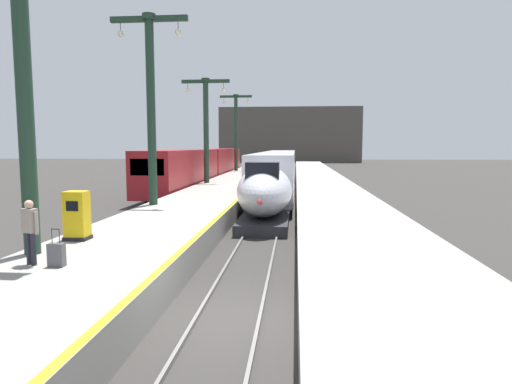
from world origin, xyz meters
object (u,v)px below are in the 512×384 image
object	(u,v)px
passenger_near_edge	(30,227)
ticket_machine_yellow	(77,217)
station_column_distant	(236,125)
station_column_near	(22,25)
rolling_suitcase	(57,255)
station_column_mid	(151,93)
highspeed_train_main	(277,172)
station_column_far	(206,120)
regional_train_adjacent	(204,165)

from	to	relation	value
passenger_near_edge	ticket_machine_yellow	distance (m)	3.09
station_column_distant	passenger_near_edge	world-z (taller)	station_column_distant
station_column_near	rolling_suitcase	size ratio (longest dim) A/B	10.67
station_column_mid	rolling_suitcase	bearing A→B (deg)	-83.23
highspeed_train_main	station_column_distant	distance (m)	18.87
highspeed_train_main	station_column_mid	world-z (taller)	station_column_mid
station_column_far	passenger_near_edge	size ratio (longest dim) A/B	5.11
highspeed_train_main	regional_train_adjacent	xyz separation A→B (m)	(-8.10, 8.46, 0.20)
station_column_near	station_column_far	bearing A→B (deg)	90.12
regional_train_adjacent	station_column_near	xyz separation A→B (m)	(2.25, -34.33, 5.24)
station_column_near	ticket_machine_yellow	xyz separation A→B (m)	(0.30, 1.92, -5.58)
highspeed_train_main	passenger_near_edge	xyz separation A→B (m)	(-5.21, -27.00, 0.11)
station_column_near	station_column_mid	distance (m)	10.71
station_column_distant	passenger_near_edge	distance (m)	44.53
regional_train_adjacent	rolling_suitcase	distance (m)	35.75
station_column_near	station_column_distant	size ratio (longest dim) A/B	1.11
station_column_near	regional_train_adjacent	bearing A→B (deg)	93.75
station_column_mid	station_column_distant	bearing A→B (deg)	90.00
passenger_near_edge	station_column_mid	bearing A→B (deg)	93.32
station_column_far	passenger_near_edge	distance (m)	26.18
passenger_near_edge	station_column_near	bearing A→B (deg)	119.13
station_column_mid	passenger_near_edge	xyz separation A→B (m)	(0.69, -11.84, -4.82)
passenger_near_edge	station_column_distant	bearing A→B (deg)	90.89
station_column_distant	rolling_suitcase	distance (m)	44.71
ticket_machine_yellow	station_column_mid	bearing A→B (deg)	92.28
highspeed_train_main	station_column_far	distance (m)	7.43
regional_train_adjacent	station_column_near	size ratio (longest dim) A/B	3.49
highspeed_train_main	station_column_mid	bearing A→B (deg)	-111.27
regional_train_adjacent	station_column_mid	size ratio (longest dim) A/B	3.77
regional_train_adjacent	station_column_far	distance (m)	10.73
highspeed_train_main	passenger_near_edge	bearing A→B (deg)	-100.93
regional_train_adjacent	station_column_distant	xyz separation A→B (m)	(2.20, 8.81, 4.59)
station_column_mid	passenger_near_edge	world-z (taller)	station_column_mid
rolling_suitcase	ticket_machine_yellow	world-z (taller)	ticket_machine_yellow
station_column_far	ticket_machine_yellow	size ratio (longest dim) A/B	5.40
highspeed_train_main	passenger_near_edge	distance (m)	27.50
station_column_distant	highspeed_train_main	bearing A→B (deg)	-71.14
station_column_near	station_column_mid	world-z (taller)	station_column_near
station_column_near	station_column_distant	distance (m)	43.14
station_column_mid	station_column_far	xyz separation A→B (m)	(0.00, 13.98, -0.57)
passenger_near_edge	ticket_machine_yellow	size ratio (longest dim) A/B	1.06
station_column_far	ticket_machine_yellow	world-z (taller)	station_column_far
station_column_distant	station_column_far	bearing A→B (deg)	-90.00
station_column_near	station_column_distant	bearing A→B (deg)	90.07
rolling_suitcase	highspeed_train_main	bearing A→B (deg)	80.61
station_column_mid	ticket_machine_yellow	world-z (taller)	station_column_mid
highspeed_train_main	ticket_machine_yellow	bearing A→B (deg)	-103.05
station_column_far	station_column_distant	size ratio (longest dim) A/B	0.91
regional_train_adjacent	rolling_suitcase	xyz separation A→B (m)	(3.62, -35.56, -0.77)
station_column_far	passenger_near_edge	xyz separation A→B (m)	(0.69, -25.83, -4.24)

